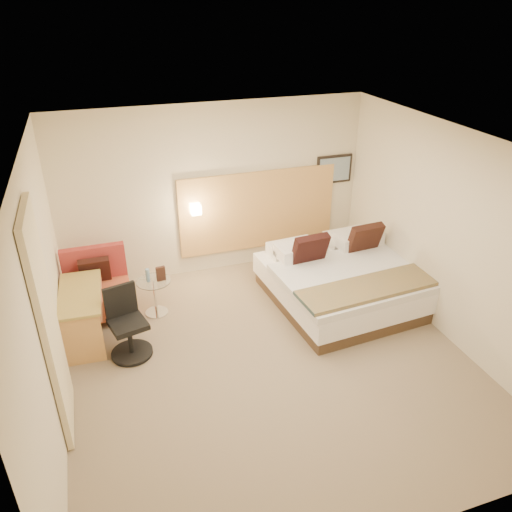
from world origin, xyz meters
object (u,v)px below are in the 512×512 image
object	(u,v)px
bed	(346,280)
lounge_chair	(98,290)
desk_chair	(128,328)
side_table	(155,295)
desk	(83,302)

from	to	relation	value
bed	lounge_chair	xyz separation A→B (m)	(-3.46, 0.81, 0.03)
desk_chair	bed	bearing A→B (deg)	4.67
lounge_chair	side_table	world-z (taller)	lounge_chair
side_table	bed	bearing A→B (deg)	-11.17
desk	bed	bearing A→B (deg)	-3.75
lounge_chair	desk_chair	bearing A→B (deg)	-74.34
lounge_chair	desk	size ratio (longest dim) A/B	0.80
lounge_chair	side_table	bearing A→B (deg)	-20.26
bed	side_table	bearing A→B (deg)	168.83
lounge_chair	desk	world-z (taller)	lounge_chair
desk	desk_chair	distance (m)	0.72
side_table	desk_chair	bearing A→B (deg)	-119.54
desk	desk_chair	bearing A→B (deg)	-45.52
bed	desk	bearing A→B (deg)	176.25
side_table	desk	world-z (taller)	desk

